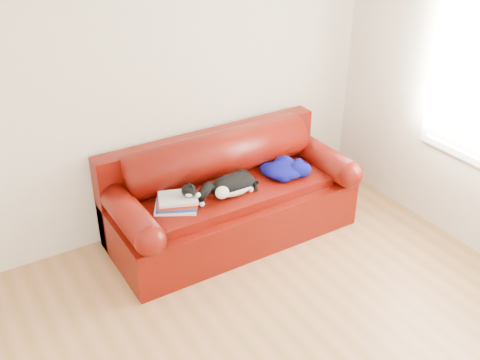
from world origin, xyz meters
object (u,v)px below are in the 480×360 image
at_px(book_stack, 177,202).
at_px(cat, 233,185).
at_px(blanket, 285,169).
at_px(sofa_base, 231,211).

height_order(book_stack, cat, cat).
height_order(cat, blanket, cat).
distance_m(sofa_base, cat, 0.37).
bearing_deg(book_stack, cat, -5.79).
bearing_deg(sofa_base, book_stack, -171.80).
relative_size(sofa_base, cat, 3.51).
relative_size(sofa_base, book_stack, 5.13).
bearing_deg(blanket, book_stack, 179.74).
height_order(sofa_base, book_stack, book_stack).
relative_size(book_stack, blanket, 0.92).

